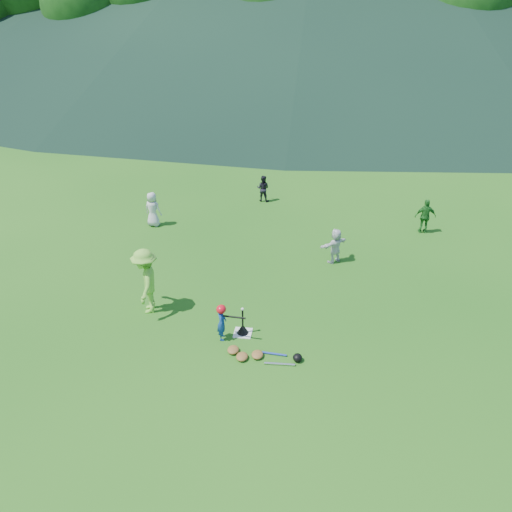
{
  "coord_description": "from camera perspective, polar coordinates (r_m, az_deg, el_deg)",
  "views": [
    {
      "loc": [
        1.7,
        -10.09,
        7.69
      ],
      "look_at": [
        0.0,
        2.5,
        0.9
      ],
      "focal_mm": 35.0,
      "sensor_mm": 36.0,
      "label": 1
    }
  ],
  "objects": [
    {
      "name": "adult_coach",
      "position": [
        13.46,
        -12.46,
        -2.82
      ],
      "size": [
        0.92,
        1.3,
        1.83
      ],
      "primitive_type": "imported",
      "rotation": [
        0.0,
        0.0,
        -1.36
      ],
      "color": "#76C139",
      "rests_on": "ground"
    },
    {
      "name": "fielder_a",
      "position": [
        18.6,
        -11.72,
        5.25
      ],
      "size": [
        0.7,
        0.54,
        1.28
      ],
      "primitive_type": "imported",
      "rotation": [
        0.0,
        0.0,
        2.91
      ],
      "color": "beige",
      "rests_on": "ground"
    },
    {
      "name": "ground",
      "position": [
        12.8,
        -1.51,
        -8.81
      ],
      "size": [
        120.0,
        120.0,
        0.0
      ],
      "primitive_type": "plane",
      "color": "#1B5513",
      "rests_on": "ground"
    },
    {
      "name": "fielder_d",
      "position": [
        15.92,
        9.05,
        1.17
      ],
      "size": [
        1.0,
        0.97,
        1.14
      ],
      "primitive_type": "imported",
      "rotation": [
        0.0,
        0.0,
        3.89
      ],
      "color": "silver",
      "rests_on": "ground"
    },
    {
      "name": "fielder_b",
      "position": [
        20.52,
        0.8,
        7.73
      ],
      "size": [
        0.59,
        0.49,
        1.09
      ],
      "primitive_type": "imported",
      "rotation": [
        0.0,
        0.0,
        2.98
      ],
      "color": "black",
      "rests_on": "ground"
    },
    {
      "name": "baseball",
      "position": [
        12.37,
        -1.55,
        -6.08
      ],
      "size": [
        0.08,
        0.08,
        0.08
      ],
      "primitive_type": "sphere",
      "color": "white",
      "rests_on": "batting_tee"
    },
    {
      "name": "equipment_pile",
      "position": [
        12.02,
        0.16,
        -11.24
      ],
      "size": [
        1.8,
        0.56,
        0.19
      ],
      "color": "olive",
      "rests_on": "ground"
    },
    {
      "name": "home_plate",
      "position": [
        12.79,
        -1.51,
        -8.78
      ],
      "size": [
        0.45,
        0.45,
        0.02
      ],
      "primitive_type": "cube",
      "color": "silver",
      "rests_on": "ground"
    },
    {
      "name": "outfield_fence",
      "position": [
        38.77,
        5.29,
        17.61
      ],
      "size": [
        70.07,
        0.08,
        1.33
      ],
      "color": "gray",
      "rests_on": "ground"
    },
    {
      "name": "fielder_c",
      "position": [
        18.66,
        18.78,
        4.32
      ],
      "size": [
        0.76,
        0.36,
        1.25
      ],
      "primitive_type": "imported",
      "rotation": [
        0.0,
        0.0,
        3.22
      ],
      "color": "#1F6821",
      "rests_on": "ground"
    },
    {
      "name": "batter_gear",
      "position": [
        12.15,
        -3.89,
        -6.16
      ],
      "size": [
        0.73,
        0.26,
        0.31
      ],
      "color": "red",
      "rests_on": "ground"
    },
    {
      "name": "batter_child",
      "position": [
        12.38,
        -3.94,
        -7.61
      ],
      "size": [
        0.28,
        0.38,
        0.95
      ],
      "primitive_type": "imported",
      "rotation": [
        0.0,
        0.0,
        1.73
      ],
      "color": "navy",
      "rests_on": "ground"
    },
    {
      "name": "batting_tee",
      "position": [
        12.72,
        -1.52,
        -8.35
      ],
      "size": [
        0.3,
        0.3,
        0.68
      ],
      "color": "black",
      "rests_on": "home_plate"
    }
  ]
}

